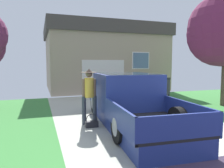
% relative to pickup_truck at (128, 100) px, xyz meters
% --- Properties ---
extents(pickup_truck, '(2.23, 5.34, 1.59)m').
position_rel_pickup_truck_xyz_m(pickup_truck, '(0.00, 0.00, 0.00)').
color(pickup_truck, navy).
rests_on(pickup_truck, ground).
extents(person_with_hat, '(0.51, 0.51, 1.75)m').
position_rel_pickup_truck_xyz_m(person_with_hat, '(-1.25, 0.16, 0.32)').
color(person_with_hat, '#333842').
rests_on(person_with_hat, ground).
extents(handbag, '(0.38, 0.18, 0.40)m').
position_rel_pickup_truck_xyz_m(handbag, '(-1.26, -0.19, -0.60)').
color(handbag, '#232328').
rests_on(handbag, ground).
extents(house_with_garage, '(8.44, 7.07, 4.67)m').
position_rel_pickup_truck_xyz_m(house_with_garage, '(1.96, 9.74, 1.65)').
color(house_with_garage, tan).
rests_on(house_with_garage, ground).
extents(neighbor_tree, '(3.02, 3.01, 4.91)m').
position_rel_pickup_truck_xyz_m(neighbor_tree, '(5.00, 1.11, 2.64)').
color(neighbor_tree, brown).
rests_on(neighbor_tree, ground).
extents(wheeled_trash_bin, '(0.60, 0.72, 1.10)m').
position_rel_pickup_truck_xyz_m(wheeled_trash_bin, '(4.10, 4.44, -0.11)').
color(wheeled_trash_bin, '#424247').
rests_on(wheeled_trash_bin, ground).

